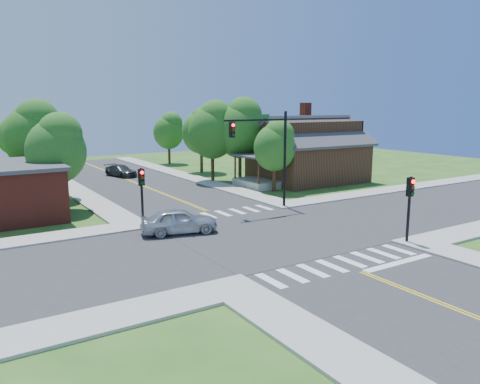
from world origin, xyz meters
TOP-DOWN VIEW (x-y plane):
  - ground at (0.00, 0.00)m, footprint 100.00×100.00m
  - road_ns at (0.00, 0.00)m, footprint 10.00×90.00m
  - road_ew at (0.00, 0.00)m, footprint 90.00×10.00m
  - intersection_patch at (0.00, 0.00)m, footprint 10.20×10.20m
  - sidewalk_ne at (15.82, 15.82)m, footprint 40.00×40.00m
  - crosswalk_north at (0.00, 6.20)m, footprint 8.85×2.00m
  - crosswalk_south at (0.00, -6.20)m, footprint 8.85×2.00m
  - centerline at (0.00, 0.00)m, footprint 0.30×90.00m
  - stop_bar at (2.50, -7.60)m, footprint 4.60×0.45m
  - signal_mast_ne at (3.91, 5.59)m, footprint 5.30×0.42m
  - signal_pole_se at (5.60, -5.62)m, footprint 0.34×0.42m
  - signal_pole_nw at (-5.60, 5.58)m, footprint 0.34×0.42m
  - house_ne at (15.11, 14.23)m, footprint 13.05×8.80m
  - tree_e_a at (9.05, 11.39)m, footprint 3.78×3.59m
  - tree_e_b at (9.31, 17.54)m, footprint 4.99×4.74m
  - tree_e_c at (9.24, 25.73)m, footprint 4.43×4.21m
  - tree_e_d at (9.40, 35.22)m, footprint 4.02×3.82m
  - tree_w_a at (-8.93, 13.37)m, footprint 4.22×4.01m
  - tree_w_b at (-9.32, 20.05)m, footprint 4.82×4.58m
  - tree_w_c at (-8.87, 27.83)m, footprint 4.55×4.32m
  - tree_w_d at (-8.74, 37.00)m, footprint 4.01×3.81m
  - tree_house at (7.01, 19.07)m, footprint 4.82×4.58m
  - tree_bldg at (-8.39, 17.73)m, footprint 3.68×3.50m
  - car_silver at (-4.28, 3.06)m, footprint 4.08×5.46m
  - car_dgrey at (0.15, 27.38)m, footprint 4.07×5.23m

SIDE VIEW (x-z plane):
  - ground at x=0.00m, z-range 0.00..0.00m
  - intersection_patch at x=0.00m, z-range -0.03..0.03m
  - stop_bar at x=2.50m, z-range -0.05..0.05m
  - road_ns at x=0.00m, z-range 0.00..0.04m
  - road_ew at x=0.00m, z-range 0.01..0.04m
  - crosswalk_north at x=0.00m, z-range 0.04..0.05m
  - crosswalk_south at x=0.00m, z-range 0.04..0.05m
  - centerline at x=0.00m, z-range 0.04..0.05m
  - sidewalk_ne at x=15.82m, z-range 0.00..0.14m
  - car_dgrey at x=0.15m, z-range 0.00..1.24m
  - car_silver at x=-4.28m, z-range 0.00..1.55m
  - signal_pole_se at x=5.60m, z-range 0.76..4.56m
  - signal_pole_nw at x=-5.60m, z-range 0.76..4.56m
  - house_ne at x=15.11m, z-range -0.23..6.88m
  - tree_bldg at x=-8.39m, z-range 0.97..7.23m
  - tree_e_a at x=9.05m, z-range 0.99..7.42m
  - tree_w_d at x=-8.74m, z-range 1.05..7.87m
  - tree_e_d at x=9.40m, z-range 1.06..7.90m
  - tree_w_a at x=-8.93m, z-range 1.11..8.29m
  - signal_mast_ne at x=3.91m, z-range 1.25..8.45m
  - tree_e_c at x=9.24m, z-range 1.17..8.70m
  - tree_w_c at x=-8.87m, z-range 1.20..8.93m
  - tree_house at x=7.01m, z-range 1.27..9.46m
  - tree_w_b at x=-9.32m, z-range 1.27..9.47m
  - tree_e_b at x=9.31m, z-range 1.32..9.79m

